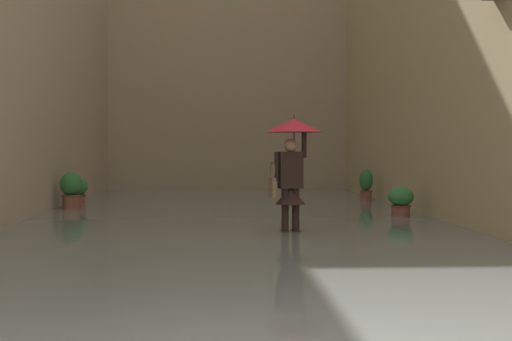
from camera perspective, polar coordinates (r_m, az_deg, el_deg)
The scene contains 7 objects.
ground_plane at distance 13.22m, azimuth -2.01°, elevation -4.46°, with size 60.00×60.00×0.00m, color slate.
flood_water at distance 13.21m, azimuth -2.01°, elevation -4.26°, with size 8.73×25.31×0.09m, color slate.
person_wading at distance 11.19m, azimuth 3.02°, elevation 1.45°, with size 0.95×0.95×2.01m.
potted_plant_near_left at distance 14.17m, azimuth 11.96°, elevation -2.51°, with size 0.52×0.52×0.68m.
potted_plant_mid_right at distance 16.92m, azimuth -14.61°, elevation -1.74°, with size 0.48×0.48×0.73m.
potted_plant_far_right at distance 15.96m, azimuth -15.15°, elevation -1.61°, with size 0.49×0.49×0.91m.
potted_plant_far_left at distance 18.21m, azimuth 9.15°, elevation -1.23°, with size 0.35×0.35×0.91m.
Camera 1 is at (0.17, 3.48, 1.45)m, focal length 48.04 mm.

